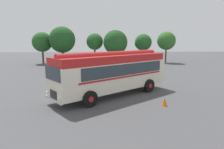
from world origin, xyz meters
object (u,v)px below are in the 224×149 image
at_px(car_mid_right, 114,63).
at_px(box_van, 133,60).
at_px(vintage_bus, 113,72).
at_px(car_mid_left, 97,64).
at_px(car_near_left, 78,64).
at_px(traffic_cone, 165,102).

height_order(car_mid_right, box_van, box_van).
relative_size(vintage_bus, car_mid_left, 2.23).
distance_m(car_near_left, box_van, 8.61).
relative_size(car_mid_right, box_van, 0.76).
height_order(box_van, traffic_cone, box_van).
xyz_separation_m(vintage_bus, car_mid_right, (1.04, 15.05, -1.05)).
relative_size(car_mid_left, traffic_cone, 7.77).
relative_size(car_mid_left, box_van, 0.74).
distance_m(car_mid_right, traffic_cone, 18.12).
bearing_deg(car_near_left, box_van, 3.50).
relative_size(car_near_left, car_mid_left, 1.03).
xyz_separation_m(car_near_left, car_mid_left, (2.99, -0.28, 0.00)).
height_order(vintage_bus, car_mid_right, vintage_bus).
height_order(vintage_bus, car_near_left, vintage_bus).
height_order(car_near_left, traffic_cone, car_near_left).
distance_m(car_near_left, car_mid_left, 3.00).
distance_m(box_van, traffic_cone, 18.27).
relative_size(vintage_bus, box_van, 1.65).
relative_size(car_near_left, box_van, 0.76).
bearing_deg(car_mid_left, box_van, 8.17).
distance_m(car_mid_left, car_mid_right, 2.58).
relative_size(box_van, traffic_cone, 10.52).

